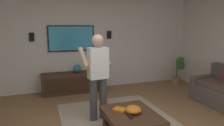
% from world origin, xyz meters
% --- Properties ---
extents(wall_back_tv, '(0.10, 6.99, 2.65)m').
position_xyz_m(wall_back_tv, '(3.07, 0.00, 1.32)').
color(wall_back_tv, silver).
rests_on(wall_back_tv, ground).
extents(coffee_table, '(1.00, 0.80, 0.40)m').
position_xyz_m(coffee_table, '(0.13, -0.29, 0.30)').
color(coffee_table, '#422B1C').
rests_on(coffee_table, ground).
extents(media_console, '(0.45, 1.70, 0.55)m').
position_xyz_m(media_console, '(2.73, 0.23, 0.28)').
color(media_console, '#422B1C').
rests_on(media_console, ground).
extents(tv, '(0.05, 1.24, 0.70)m').
position_xyz_m(tv, '(2.97, 0.23, 1.45)').
color(tv, black).
extents(person_standing, '(0.57, 0.57, 1.64)m').
position_xyz_m(person_standing, '(0.93, 0.05, 0.93)').
color(person_standing, '#3F3F3F').
rests_on(person_standing, ground).
extents(potted_plant_tall, '(0.33, 0.34, 0.86)m').
position_xyz_m(potted_plant_tall, '(2.52, -2.99, 0.55)').
color(potted_plant_tall, '#9E6B4C').
rests_on(potted_plant_tall, ground).
extents(bowl, '(0.27, 0.27, 0.12)m').
position_xyz_m(bowl, '(0.12, -0.32, 0.46)').
color(bowl, orange).
rests_on(bowl, coffee_table).
extents(remote_white, '(0.11, 0.15, 0.02)m').
position_xyz_m(remote_white, '(0.14, -0.27, 0.41)').
color(remote_white, white).
rests_on(remote_white, coffee_table).
extents(remote_black, '(0.15, 0.05, 0.02)m').
position_xyz_m(remote_black, '(0.00, -0.20, 0.41)').
color(remote_black, black).
rests_on(remote_black, coffee_table).
extents(book, '(0.27, 0.27, 0.04)m').
position_xyz_m(book, '(0.28, -0.15, 0.42)').
color(book, orange).
rests_on(book, coffee_table).
extents(vase_round, '(0.22, 0.22, 0.22)m').
position_xyz_m(vase_round, '(2.72, 0.14, 0.66)').
color(vase_round, teal).
rests_on(vase_round, media_console).
extents(wall_speaker_left, '(0.06, 0.12, 0.22)m').
position_xyz_m(wall_speaker_left, '(2.99, -0.86, 1.53)').
color(wall_speaker_left, black).
extents(wall_speaker_right, '(0.06, 0.12, 0.22)m').
position_xyz_m(wall_speaker_right, '(2.99, 1.23, 1.51)').
color(wall_speaker_right, black).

